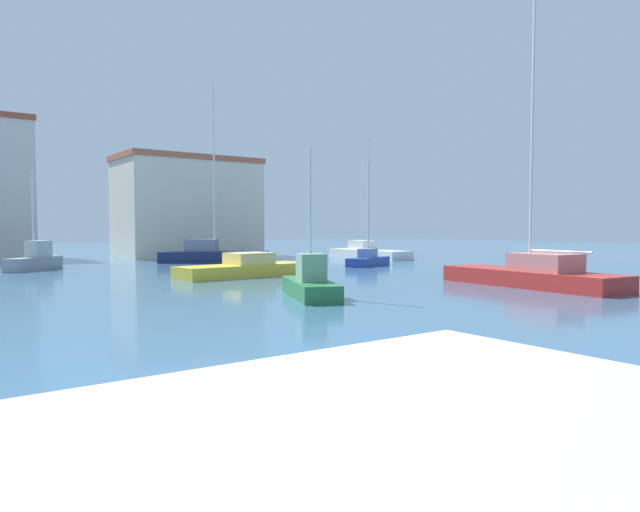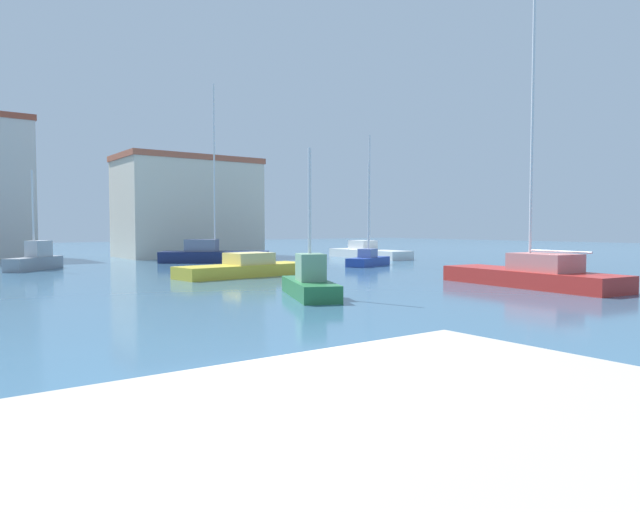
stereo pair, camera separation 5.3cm
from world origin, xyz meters
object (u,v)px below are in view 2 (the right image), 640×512
object	(u,v)px
sailboat_blue_behind_lamppost	(368,259)
motorboat_teal_near_pier	(562,269)
motorboat_yellow_center_channel	(245,268)
sailboat_green_distant_east	(310,283)
sailboat_red_inner_mooring	(533,273)
sailboat_grey_far_right	(35,259)
sailboat_white_outer_mooring	(368,252)
sailboat_navy_distant_north	(212,254)

from	to	relation	value
sailboat_blue_behind_lamppost	motorboat_teal_near_pier	bearing A→B (deg)	-75.91
motorboat_teal_near_pier	motorboat_yellow_center_channel	world-z (taller)	motorboat_yellow_center_channel
sailboat_green_distant_east	sailboat_red_inner_mooring	world-z (taller)	sailboat_red_inner_mooring
sailboat_grey_far_right	sailboat_red_inner_mooring	distance (m)	29.03
sailboat_white_outer_mooring	motorboat_teal_near_pier	distance (m)	20.36
sailboat_red_inner_mooring	sailboat_blue_behind_lamppost	xyz separation A→B (m)	(3.24, 14.85, -0.13)
sailboat_blue_behind_lamppost	motorboat_teal_near_pier	size ratio (longest dim) A/B	1.46
sailboat_green_distant_east	motorboat_yellow_center_channel	size ratio (longest dim) A/B	0.73
sailboat_blue_behind_lamppost	sailboat_navy_distant_north	world-z (taller)	sailboat_navy_distant_north
sailboat_green_distant_east	sailboat_red_inner_mooring	xyz separation A→B (m)	(10.15, -2.83, 0.05)
sailboat_red_inner_mooring	motorboat_yellow_center_channel	bearing A→B (deg)	121.89
motorboat_teal_near_pier	motorboat_yellow_center_channel	bearing A→B (deg)	144.61
sailboat_white_outer_mooring	sailboat_grey_far_right	xyz separation A→B (m)	(-25.79, 1.81, 0.16)
sailboat_blue_behind_lamppost	sailboat_navy_distant_north	distance (m)	12.09
sailboat_white_outer_mooring	sailboat_green_distant_east	bearing A→B (deg)	-135.55
sailboat_grey_far_right	sailboat_navy_distant_north	distance (m)	12.25
sailboat_green_distant_east	sailboat_grey_far_right	world-z (taller)	sailboat_grey_far_right
motorboat_teal_near_pier	motorboat_yellow_center_channel	size ratio (longest dim) A/B	0.62
sailboat_white_outer_mooring	sailboat_grey_far_right	size ratio (longest dim) A/B	1.70
sailboat_navy_distant_north	sailboat_grey_far_right	bearing A→B (deg)	-177.74
sailboat_grey_far_right	motorboat_yellow_center_channel	xyz separation A→B (m)	(8.23, -11.87, -0.23)
sailboat_red_inner_mooring	motorboat_yellow_center_channel	world-z (taller)	sailboat_red_inner_mooring
sailboat_grey_far_right	sailboat_red_inner_mooring	bearing A→B (deg)	-56.70
sailboat_blue_behind_lamppost	motorboat_teal_near_pier	xyz separation A→B (m)	(3.13, -12.46, -0.06)
sailboat_blue_behind_lamppost	sailboat_white_outer_mooring	bearing A→B (deg)	49.01
sailboat_green_distant_east	sailboat_navy_distant_north	xyz separation A→B (m)	(6.46, 21.91, 0.10)
sailboat_green_distant_east	sailboat_navy_distant_north	size ratio (longest dim) A/B	0.42
sailboat_red_inner_mooring	motorboat_teal_near_pier	bearing A→B (deg)	20.51
sailboat_green_distant_east	sailboat_blue_behind_lamppost	size ratio (longest dim) A/B	0.81
sailboat_blue_behind_lamppost	motorboat_yellow_center_channel	xyz separation A→B (m)	(-10.95, -2.46, -0.02)
motorboat_yellow_center_channel	sailboat_blue_behind_lamppost	bearing A→B (deg)	12.67
sailboat_red_inner_mooring	motorboat_teal_near_pier	world-z (taller)	sailboat_red_inner_mooring
sailboat_green_distant_east	sailboat_grey_far_right	xyz separation A→B (m)	(-5.78, 21.43, 0.13)
sailboat_navy_distant_north	motorboat_teal_near_pier	bearing A→B (deg)	-65.76
sailboat_navy_distant_north	motorboat_teal_near_pier	distance (m)	24.52
sailboat_green_distant_east	sailboat_grey_far_right	distance (m)	22.20
sailboat_grey_far_right	sailboat_navy_distant_north	xyz separation A→B (m)	(12.24, 0.48, -0.04)
sailboat_grey_far_right	sailboat_green_distant_east	bearing A→B (deg)	-74.90
motorboat_teal_near_pier	sailboat_white_outer_mooring	bearing A→B (deg)	80.17
sailboat_green_distant_east	motorboat_yellow_center_channel	world-z (taller)	sailboat_green_distant_east
sailboat_grey_far_right	sailboat_blue_behind_lamppost	bearing A→B (deg)	-26.14
motorboat_yellow_center_channel	sailboat_navy_distant_north	bearing A→B (deg)	72.01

